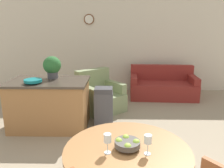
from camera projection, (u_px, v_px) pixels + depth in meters
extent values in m
cube|color=beige|center=(116.00, 45.00, 6.36)|extent=(8.00, 0.06, 2.70)
cylinder|color=brown|center=(89.00, 19.00, 6.15)|extent=(0.29, 0.02, 0.29)
cylinder|color=white|center=(89.00, 19.00, 6.14)|extent=(0.23, 0.01, 0.23)
cylinder|color=#9E6B3D|center=(127.00, 151.00, 2.07)|extent=(1.21, 1.21, 0.03)
cylinder|color=#4C4742|center=(127.00, 147.00, 2.06)|extent=(0.09, 0.09, 0.03)
cylinder|color=#4C4742|center=(127.00, 144.00, 2.05)|extent=(0.24, 0.24, 0.05)
sphere|color=#99C142|center=(136.00, 143.00, 2.04)|extent=(0.07, 0.07, 0.07)
sphere|color=#99C142|center=(126.00, 138.00, 2.12)|extent=(0.07, 0.07, 0.07)
sphere|color=#99C142|center=(119.00, 141.00, 2.06)|extent=(0.07, 0.07, 0.07)
sphere|color=#99C142|center=(128.00, 147.00, 1.96)|extent=(0.07, 0.07, 0.07)
cylinder|color=silver|center=(107.00, 153.00, 2.00)|extent=(0.06, 0.06, 0.01)
cylinder|color=silver|center=(107.00, 147.00, 1.98)|extent=(0.01, 0.01, 0.10)
cylinder|color=silver|center=(107.00, 138.00, 1.96)|extent=(0.07, 0.07, 0.08)
cylinder|color=silver|center=(147.00, 154.00, 1.98)|extent=(0.06, 0.06, 0.01)
cylinder|color=silver|center=(147.00, 148.00, 1.96)|extent=(0.01, 0.01, 0.10)
cylinder|color=silver|center=(148.00, 139.00, 1.94)|extent=(0.07, 0.07, 0.08)
cube|color=#9E6B3D|center=(50.00, 105.00, 4.10)|extent=(1.38, 0.84, 0.87)
cube|color=#42382D|center=(48.00, 81.00, 3.99)|extent=(1.44, 0.90, 0.04)
cylinder|color=#147A7F|center=(33.00, 83.00, 3.77)|extent=(0.11, 0.11, 0.02)
cylinder|color=#147A7F|center=(33.00, 81.00, 3.76)|extent=(0.31, 0.31, 0.05)
cylinder|color=#4C4C51|center=(53.00, 75.00, 4.15)|extent=(0.20, 0.20, 0.13)
sphere|color=#2D6B33|center=(52.00, 65.00, 4.10)|extent=(0.33, 0.33, 0.33)
cube|color=#47474C|center=(104.00, 109.00, 4.17)|extent=(0.35, 0.30, 0.67)
cube|color=#3C3C41|center=(104.00, 90.00, 4.07)|extent=(0.33, 0.28, 0.09)
cube|color=maroon|center=(162.00, 90.00, 5.91)|extent=(1.77, 0.99, 0.42)
cube|color=maroon|center=(161.00, 72.00, 6.15)|extent=(1.73, 0.29, 0.41)
cube|color=maroon|center=(134.00, 86.00, 5.94)|extent=(0.20, 0.84, 0.60)
cube|color=maroon|center=(192.00, 87.00, 5.83)|extent=(0.20, 0.84, 0.60)
cube|color=gray|center=(101.00, 102.00, 4.96)|extent=(1.20, 1.20, 0.40)
cube|color=gray|center=(92.00, 80.00, 5.10)|extent=(0.77, 0.69, 0.51)
cube|color=gray|center=(88.00, 100.00, 4.72)|extent=(0.60, 0.69, 0.63)
cube|color=gray|center=(113.00, 94.00, 5.15)|extent=(0.60, 0.69, 0.63)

